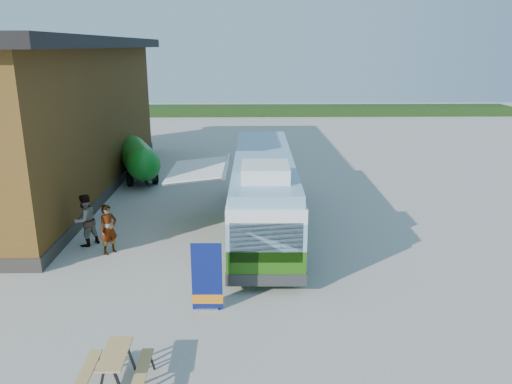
{
  "coord_description": "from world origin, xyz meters",
  "views": [
    {
      "loc": [
        0.21,
        -14.98,
        7.1
      ],
      "look_at": [
        0.6,
        4.4,
        1.4
      ],
      "focal_mm": 35.0,
      "sensor_mm": 36.0,
      "label": 1
    }
  ],
  "objects_px": {
    "slurry_tanker": "(138,158)",
    "banner": "(207,283)",
    "picnic_table": "(116,361)",
    "person_b": "(85,220)",
    "person_a": "(109,229)",
    "bus": "(263,189)"
  },
  "relations": [
    {
      "from": "slurry_tanker",
      "to": "banner",
      "type": "bearing_deg",
      "value": -92.33
    },
    {
      "from": "banner",
      "to": "slurry_tanker",
      "type": "distance_m",
      "value": 14.93
    },
    {
      "from": "picnic_table",
      "to": "person_b",
      "type": "xyz_separation_m",
      "value": [
        -3.08,
        8.04,
        0.37
      ]
    },
    {
      "from": "person_b",
      "to": "slurry_tanker",
      "type": "xyz_separation_m",
      "value": [
        0.0,
        9.32,
        0.26
      ]
    },
    {
      "from": "banner",
      "to": "person_b",
      "type": "distance_m",
      "value": 6.8
    },
    {
      "from": "person_a",
      "to": "slurry_tanker",
      "type": "height_order",
      "value": "slurry_tanker"
    },
    {
      "from": "person_a",
      "to": "person_b",
      "type": "distance_m",
      "value": 1.3
    },
    {
      "from": "person_a",
      "to": "slurry_tanker",
      "type": "xyz_separation_m",
      "value": [
        -1.05,
        10.09,
        0.34
      ]
    },
    {
      "from": "picnic_table",
      "to": "bus",
      "type": "bearing_deg",
      "value": 69.29
    },
    {
      "from": "bus",
      "to": "person_b",
      "type": "bearing_deg",
      "value": -165.44
    },
    {
      "from": "banner",
      "to": "person_b",
      "type": "height_order",
      "value": "banner"
    },
    {
      "from": "picnic_table",
      "to": "slurry_tanker",
      "type": "distance_m",
      "value": 17.64
    },
    {
      "from": "bus",
      "to": "person_a",
      "type": "bearing_deg",
      "value": -155.96
    },
    {
      "from": "banner",
      "to": "bus",
      "type": "bearing_deg",
      "value": 75.57
    },
    {
      "from": "bus",
      "to": "picnic_table",
      "type": "height_order",
      "value": "bus"
    },
    {
      "from": "person_a",
      "to": "slurry_tanker",
      "type": "distance_m",
      "value": 10.15
    },
    {
      "from": "banner",
      "to": "person_a",
      "type": "bearing_deg",
      "value": 134.01
    },
    {
      "from": "banner",
      "to": "slurry_tanker",
      "type": "relative_size",
      "value": 0.36
    },
    {
      "from": "person_a",
      "to": "picnic_table",
      "type": "bearing_deg",
      "value": -120.2
    },
    {
      "from": "banner",
      "to": "picnic_table",
      "type": "xyz_separation_m",
      "value": [
        -1.73,
        -3.23,
        -0.21
      ]
    },
    {
      "from": "slurry_tanker",
      "to": "person_b",
      "type": "bearing_deg",
      "value": -111.13
    },
    {
      "from": "bus",
      "to": "person_a",
      "type": "xyz_separation_m",
      "value": [
        -5.53,
        -2.34,
        -0.77
      ]
    }
  ]
}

